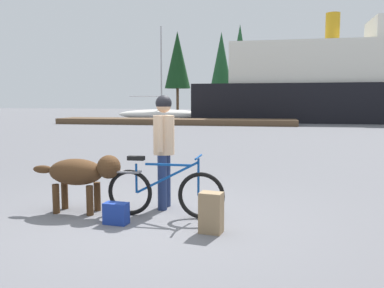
# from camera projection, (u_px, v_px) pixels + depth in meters

# --- Properties ---
(ground_plane) EXTENTS (160.00, 160.00, 0.00)m
(ground_plane) POSITION_uv_depth(u_px,v_px,m) (145.00, 220.00, 5.51)
(ground_plane) COLOR slate
(bicycle) EXTENTS (1.70, 0.44, 0.88)m
(bicycle) POSITION_uv_depth(u_px,v_px,m) (164.00, 192.00, 5.65)
(bicycle) COLOR black
(bicycle) RESTS_ON ground_plane
(person_cyclist) EXTENTS (0.32, 0.53, 1.73)m
(person_cyclist) POSITION_uv_depth(u_px,v_px,m) (164.00, 141.00, 6.05)
(person_cyclist) COLOR navy
(person_cyclist) RESTS_ON ground_plane
(dog) EXTENTS (1.38, 0.46, 0.86)m
(dog) POSITION_uv_depth(u_px,v_px,m) (82.00, 173.00, 5.86)
(dog) COLOR #472D19
(dog) RESTS_ON ground_plane
(backpack) EXTENTS (0.31, 0.24, 0.51)m
(backpack) POSITION_uv_depth(u_px,v_px,m) (211.00, 213.00, 4.97)
(backpack) COLOR #8C7251
(backpack) RESTS_ON ground_plane
(handbag_pannier) EXTENTS (0.34, 0.21, 0.29)m
(handbag_pannier) POSITION_uv_depth(u_px,v_px,m) (116.00, 213.00, 5.34)
(handbag_pannier) COLOR navy
(handbag_pannier) RESTS_ON ground_plane
(dock_pier) EXTENTS (17.09, 2.79, 0.40)m
(dock_pier) POSITION_uv_depth(u_px,v_px,m) (175.00, 121.00, 28.67)
(dock_pier) COLOR brown
(dock_pier) RESTS_ON ground_plane
(ferry_boat) EXTENTS (28.24, 7.35, 8.58)m
(ferry_boat) POSITION_uv_depth(u_px,v_px,m) (377.00, 84.00, 31.49)
(ferry_boat) COLOR black
(ferry_boat) RESTS_ON ground_plane
(sailboat_moored) EXTENTS (8.14, 2.28, 8.28)m
(sailboat_moored) POSITION_uv_depth(u_px,v_px,m) (162.00, 114.00, 36.30)
(sailboat_moored) COLOR silver
(sailboat_moored) RESTS_ON ground_plane
(pine_tree_far_left) EXTENTS (3.47, 3.47, 11.00)m
(pine_tree_far_left) POSITION_uv_depth(u_px,v_px,m) (177.00, 60.00, 53.88)
(pine_tree_far_left) COLOR #4C331E
(pine_tree_far_left) RESTS_ON ground_plane
(pine_tree_center) EXTENTS (3.01, 3.01, 11.66)m
(pine_tree_center) POSITION_uv_depth(u_px,v_px,m) (240.00, 58.00, 52.62)
(pine_tree_center) COLOR #4C331E
(pine_tree_center) RESTS_ON ground_plane
(pine_tree_far_right) EXTENTS (3.68, 3.68, 10.40)m
(pine_tree_far_right) POSITION_uv_depth(u_px,v_px,m) (335.00, 59.00, 49.91)
(pine_tree_far_right) COLOR #4C331E
(pine_tree_far_right) RESTS_ON ground_plane
(pine_tree_mid_back) EXTENTS (3.38, 3.38, 11.47)m
(pine_tree_mid_back) POSITION_uv_depth(u_px,v_px,m) (221.00, 63.00, 57.20)
(pine_tree_mid_back) COLOR #4C331E
(pine_tree_mid_back) RESTS_ON ground_plane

